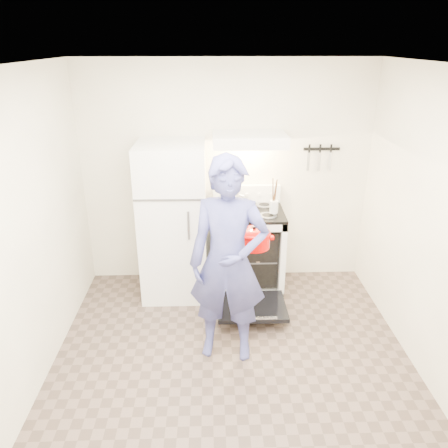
{
  "coord_description": "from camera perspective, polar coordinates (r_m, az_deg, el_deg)",
  "views": [
    {
      "loc": [
        -0.18,
        -2.91,
        2.65
      ],
      "look_at": [
        -0.05,
        1.0,
        1.0
      ],
      "focal_mm": 35.0,
      "sensor_mm": 36.0,
      "label": 1
    }
  ],
  "objects": [
    {
      "name": "pizza_stone",
      "position": [
        4.86,
        4.27,
        -4.09
      ],
      "size": [
        0.33,
        0.33,
        0.02
      ],
      "primitive_type": "cylinder",
      "color": "#957456",
      "rests_on": "oven_rack"
    },
    {
      "name": "cooktop",
      "position": [
        4.73,
        3.21,
        1.55
      ],
      "size": [
        0.76,
        0.65,
        0.03
      ],
      "primitive_type": "cube",
      "color": "black",
      "rests_on": "stove_body"
    },
    {
      "name": "person",
      "position": [
        3.7,
        0.57,
        -5.05
      ],
      "size": [
        0.72,
        0.53,
        1.84
      ],
      "primitive_type": "imported",
      "rotation": [
        0.0,
        0.0,
        -0.13
      ],
      "color": "navy",
      "rests_on": "floor"
    },
    {
      "name": "knife_strip",
      "position": [
        4.98,
        12.64,
        9.55
      ],
      "size": [
        0.4,
        0.02,
        0.03
      ],
      "primitive_type": "cube",
      "color": "black",
      "rests_on": "back_wall"
    },
    {
      "name": "dutch_oven",
      "position": [
        4.03,
        3.91,
        -2.06
      ],
      "size": [
        0.37,
        0.3,
        0.24
      ],
      "primitive_type": null,
      "color": "#C50300",
      "rests_on": "person"
    },
    {
      "name": "oven_rack",
      "position": [
        4.93,
        3.08,
        -3.82
      ],
      "size": [
        0.6,
        0.52,
        0.01
      ],
      "primitive_type": "cube",
      "color": "slate",
      "rests_on": "stove_body"
    },
    {
      "name": "utensil_jar",
      "position": [
        4.59,
        6.53,
        2.25
      ],
      "size": [
        0.11,
        0.11,
        0.13
      ],
      "primitive_type": "cylinder",
      "rotation": [
        0.0,
        0.0,
        0.26
      ],
      "color": "silver",
      "rests_on": "cooktop"
    },
    {
      "name": "floor",
      "position": [
        3.94,
        1.27,
        -19.4
      ],
      "size": [
        3.6,
        3.6,
        0.0
      ],
      "primitive_type": "plane",
      "color": "brown",
      "rests_on": "ground"
    },
    {
      "name": "refrigerator",
      "position": [
        4.73,
        -6.6,
        0.36
      ],
      "size": [
        0.7,
        0.7,
        1.7
      ],
      "primitive_type": "cube",
      "color": "white",
      "rests_on": "floor"
    },
    {
      "name": "range_hood",
      "position": [
        4.58,
        3.34,
        10.98
      ],
      "size": [
        0.76,
        0.5,
        0.12
      ],
      "primitive_type": "cube",
      "color": "white",
      "rests_on": "back_wall"
    },
    {
      "name": "stove_body",
      "position": [
        4.92,
        3.09,
        -3.61
      ],
      "size": [
        0.76,
        0.65,
        0.92
      ],
      "primitive_type": "cube",
      "color": "white",
      "rests_on": "floor"
    },
    {
      "name": "tea_kettle",
      "position": [
        4.77,
        1.04,
        3.71
      ],
      "size": [
        0.22,
        0.18,
        0.27
      ],
      "primitive_type": null,
      "color": "silver",
      "rests_on": "cooktop"
    },
    {
      "name": "oven_door",
      "position": [
        4.57,
        3.62,
        -10.7
      ],
      "size": [
        0.7,
        0.54,
        0.04
      ],
      "primitive_type": "cube",
      "color": "black",
      "rests_on": "floor"
    },
    {
      "name": "backsplash",
      "position": [
        4.95,
        2.96,
        3.99
      ],
      "size": [
        0.76,
        0.07,
        0.2
      ],
      "primitive_type": "cube",
      "color": "white",
      "rests_on": "cooktop"
    },
    {
      "name": "back_wall",
      "position": [
        4.92,
        0.28,
        6.32
      ],
      "size": [
        3.2,
        0.02,
        2.5
      ],
      "primitive_type": "cube",
      "color": "white",
      "rests_on": "ground"
    }
  ]
}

